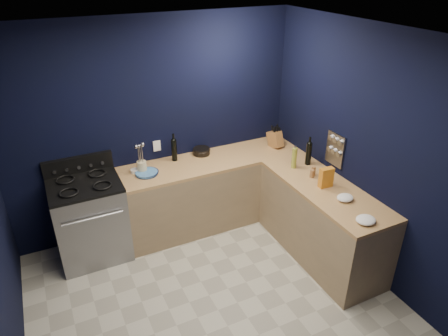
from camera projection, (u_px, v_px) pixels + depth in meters
floor at (218, 311)px, 4.04m from camera, size 3.50×3.50×0.02m
ceiling at (215, 40)px, 2.81m from camera, size 3.50×3.50×0.02m
wall_back at (155, 128)px, 4.82m from camera, size 3.50×0.02×2.60m
wall_right at (374, 159)px, 4.10m from camera, size 0.02×3.50×2.60m
cab_back at (213, 192)px, 5.20m from camera, size 2.30×0.63×0.86m
top_back at (212, 161)px, 4.99m from camera, size 2.30×0.63×0.04m
cab_right at (321, 223)px, 4.61m from camera, size 0.63×1.67×0.86m
top_right at (326, 189)px, 4.40m from camera, size 0.63×1.67×0.04m
gas_range at (91, 221)px, 4.59m from camera, size 0.76×0.66×0.92m
oven_door at (96, 237)px, 4.34m from camera, size 0.59×0.02×0.42m
cooktop at (84, 185)px, 4.37m from camera, size 0.76×0.66×0.03m
backguard at (78, 165)px, 4.56m from camera, size 0.76×0.06×0.20m
spice_panel at (335, 149)px, 4.58m from camera, size 0.02×0.28×0.38m
wall_outlet at (157, 146)px, 4.91m from camera, size 0.09×0.02×0.13m
plate_stack at (147, 173)px, 4.64m from camera, size 0.33×0.33×0.03m
ramekin at (135, 171)px, 4.68m from camera, size 0.10×0.10×0.04m
utensil_crock at (142, 167)px, 4.66m from camera, size 0.14×0.14×0.14m
wine_bottle_back at (174, 150)px, 4.90m from camera, size 0.08×0.08×0.27m
lemon_basket at (202, 151)px, 5.10m from camera, size 0.27×0.27×0.08m
knife_block at (275, 139)px, 5.28m from camera, size 0.15×0.26×0.25m
wine_bottle_right at (309, 154)px, 4.81m from camera, size 0.08×0.08×0.27m
oil_bottle at (294, 158)px, 4.74m from camera, size 0.06×0.06×0.25m
spice_jar_near at (313, 171)px, 4.61m from camera, size 0.07×0.07×0.11m
spice_jar_far at (312, 174)px, 4.56m from camera, size 0.06×0.06×0.09m
crouton_bag at (326, 178)px, 4.35m from camera, size 0.16×0.08×0.22m
towel_front at (345, 198)px, 4.14m from camera, size 0.20×0.17×0.06m
towel_end at (366, 220)px, 3.80m from camera, size 0.24×0.23×0.06m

